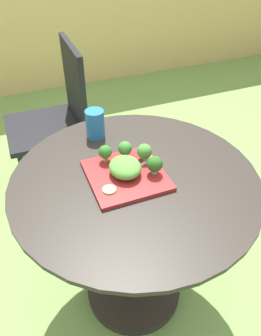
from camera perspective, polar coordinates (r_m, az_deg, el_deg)
name	(u,v)px	position (r m, az deg, el deg)	size (l,w,h in m)	color
ground_plane	(134,290)	(1.69, 0.56, -20.53)	(12.00, 12.00, 0.00)	#70994C
bamboo_fence	(30,4)	(3.29, -17.10, 25.77)	(8.00, 0.08, 1.57)	tan
patio_table	(134,229)	(1.32, 0.68, -10.56)	(0.87, 0.87, 0.72)	#28231E
patio_chair	(59,111)	(1.96, -12.46, 9.66)	(0.44, 0.44, 0.90)	black
salad_plate	(126,175)	(1.13, -0.78, -1.25)	(0.26, 0.26, 0.01)	maroon
drinking_glass	(95,125)	(1.32, -6.18, 7.45)	(0.07, 0.07, 0.12)	#236BA8
fork	(136,169)	(1.14, 0.96, -0.13)	(0.15, 0.08, 0.00)	silver
lettuce_mound	(125,167)	(1.11, -0.95, 0.13)	(0.11, 0.12, 0.06)	#519338
broccoli_floret_0	(155,164)	(1.10, 4.26, 0.67)	(0.06, 0.06, 0.07)	#99B770
broccoli_floret_1	(144,151)	(1.16, 2.45, 2.91)	(0.05, 0.05, 0.06)	#99B770
broccoli_floret_2	(105,152)	(1.16, -4.45, 2.79)	(0.05, 0.05, 0.06)	#99B770
broccoli_floret_3	(125,148)	(1.18, -0.96, 3.45)	(0.05, 0.05, 0.06)	#99B770
cucumber_slice_0	(109,190)	(1.06, -3.73, -3.78)	(0.05, 0.05, 0.01)	#8EB766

